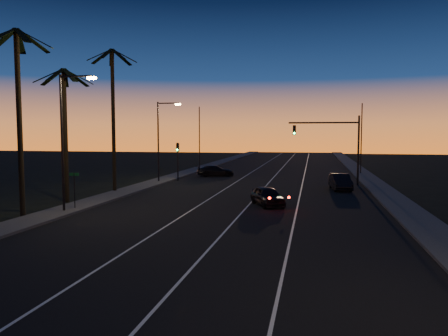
% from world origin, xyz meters
% --- Properties ---
extents(road, '(20.00, 170.00, 0.01)m').
position_xyz_m(road, '(0.00, 30.00, 0.01)').
color(road, black).
rests_on(road, ground).
extents(sidewalk_left, '(2.40, 170.00, 0.16)m').
position_xyz_m(sidewalk_left, '(-11.20, 30.00, 0.08)').
color(sidewalk_left, '#31312F').
rests_on(sidewalk_left, ground).
extents(sidewalk_right, '(2.40, 170.00, 0.16)m').
position_xyz_m(sidewalk_right, '(11.20, 30.00, 0.08)').
color(sidewalk_right, '#31312F').
rests_on(sidewalk_right, ground).
extents(lane_stripe_left, '(0.12, 160.00, 0.01)m').
position_xyz_m(lane_stripe_left, '(-3.00, 30.00, 0.02)').
color(lane_stripe_left, silver).
rests_on(lane_stripe_left, road).
extents(lane_stripe_mid, '(0.12, 160.00, 0.01)m').
position_xyz_m(lane_stripe_mid, '(0.50, 30.00, 0.02)').
color(lane_stripe_mid, silver).
rests_on(lane_stripe_mid, road).
extents(lane_stripe_right, '(0.12, 160.00, 0.01)m').
position_xyz_m(lane_stripe_right, '(4.00, 30.00, 0.02)').
color(lane_stripe_right, silver).
rests_on(lane_stripe_right, road).
extents(palm_near, '(4.25, 4.16, 11.53)m').
position_xyz_m(palm_near, '(-12.60, 18.00, 7.07)').
color(palm_near, black).
rests_on(palm_near, ground).
extents(palm_mid, '(4.25, 4.16, 10.03)m').
position_xyz_m(palm_mid, '(-13.20, 24.00, 6.25)').
color(palm_mid, black).
rests_on(palm_mid, ground).
extents(palm_far, '(4.25, 4.16, 12.53)m').
position_xyz_m(palm_far, '(-12.20, 30.00, 7.61)').
color(palm_far, black).
rests_on(palm_far, ground).
extents(streetlight_left_near, '(2.55, 0.26, 9.00)m').
position_xyz_m(streetlight_left_near, '(-10.70, 20.00, 5.32)').
color(streetlight_left_near, black).
rests_on(streetlight_left_near, ground).
extents(streetlight_left_far, '(2.55, 0.26, 8.50)m').
position_xyz_m(streetlight_left_far, '(-10.69, 38.00, 5.06)').
color(streetlight_left_far, black).
rests_on(streetlight_left_far, ground).
extents(street_sign, '(0.70, 0.06, 2.60)m').
position_xyz_m(street_sign, '(-10.80, 21.00, 1.66)').
color(street_sign, black).
rests_on(street_sign, ground).
extents(signal_mast, '(7.10, 0.41, 7.00)m').
position_xyz_m(signal_mast, '(7.14, 39.99, 4.78)').
color(signal_mast, black).
rests_on(signal_mast, ground).
extents(signal_post, '(0.28, 0.37, 4.20)m').
position_xyz_m(signal_post, '(-9.50, 39.98, 2.89)').
color(signal_post, black).
rests_on(signal_post, ground).
extents(far_pole_left, '(0.14, 0.14, 9.00)m').
position_xyz_m(far_pole_left, '(-11.00, 55.00, 4.50)').
color(far_pole_left, black).
rests_on(far_pole_left, ground).
extents(far_pole_right, '(0.14, 0.14, 9.00)m').
position_xyz_m(far_pole_right, '(11.00, 52.00, 4.50)').
color(far_pole_right, black).
rests_on(far_pole_right, ground).
extents(lead_car, '(3.32, 4.74, 1.38)m').
position_xyz_m(lead_car, '(1.84, 25.53, 0.70)').
color(lead_car, black).
rests_on(lead_car, road).
extents(right_car, '(2.06, 4.63, 1.48)m').
position_xyz_m(right_car, '(7.54, 35.61, 0.75)').
color(right_car, black).
rests_on(right_car, road).
extents(cross_car, '(4.88, 3.32, 1.31)m').
position_xyz_m(cross_car, '(-6.60, 45.84, 0.67)').
color(cross_car, black).
rests_on(cross_car, road).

